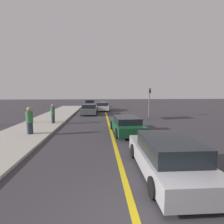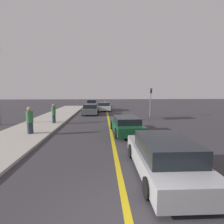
% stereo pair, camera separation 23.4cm
% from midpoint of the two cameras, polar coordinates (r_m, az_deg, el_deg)
% --- Properties ---
extents(road_center_line, '(0.20, 60.00, 0.01)m').
position_cam_midpoint_polar(road_center_line, '(21.52, -1.11, -0.99)').
color(road_center_line, gold).
rests_on(road_center_line, ground_plane).
extents(sidewalk_left, '(3.69, 30.44, 0.13)m').
position_cam_midpoint_polar(sidewalk_left, '(19.48, -18.69, -2.00)').
color(sidewalk_left, '#ADA89E').
rests_on(sidewalk_left, ground_plane).
extents(car_near_right_lane, '(2.02, 4.80, 1.34)m').
position_cam_midpoint_polar(car_near_right_lane, '(6.67, 17.45, -13.70)').
color(car_near_right_lane, '#9E9EA3').
rests_on(car_near_right_lane, ground_plane).
extents(car_ahead_center, '(2.09, 4.43, 1.18)m').
position_cam_midpoint_polar(car_ahead_center, '(12.35, 5.16, -4.19)').
color(car_ahead_center, '#144728').
rests_on(car_ahead_center, ground_plane).
extents(car_far_distant, '(2.02, 4.16, 1.31)m').
position_cam_midpoint_polar(car_far_distant, '(22.33, -6.65, 0.87)').
color(car_far_distant, '#4C5156').
rests_on(car_far_distant, ground_plane).
extents(car_parked_left_lot, '(2.12, 4.77, 1.24)m').
position_cam_midpoint_polar(car_parked_left_lot, '(26.64, -2.31, 1.84)').
color(car_parked_left_lot, silver).
rests_on(car_parked_left_lot, ground_plane).
extents(car_oncoming_far, '(2.05, 4.54, 1.36)m').
position_cam_midpoint_polar(car_oncoming_far, '(32.64, -6.43, 2.81)').
color(car_oncoming_far, navy).
rests_on(car_oncoming_far, ground_plane).
extents(pedestrian_near_curb, '(0.44, 0.44, 1.78)m').
position_cam_midpoint_polar(pedestrian_near_curb, '(12.72, -24.78, -2.51)').
color(pedestrian_near_curb, '#282D3D').
rests_on(pedestrian_near_curb, sidewalk_left).
extents(pedestrian_mid_group, '(0.35, 0.35, 1.68)m').
position_cam_midpoint_polar(pedestrian_mid_group, '(16.22, -18.12, -0.46)').
color(pedestrian_mid_group, '#282D3D').
rests_on(pedestrian_mid_group, sidewalk_left).
extents(traffic_light, '(0.18, 0.40, 3.26)m').
position_cam_midpoint_polar(traffic_light, '(20.40, 12.83, 4.18)').
color(traffic_light, slate).
rests_on(traffic_light, ground_plane).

